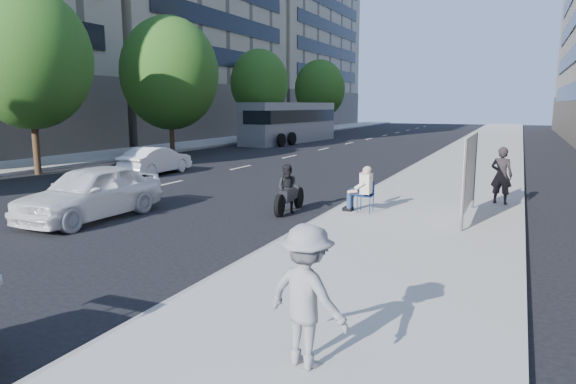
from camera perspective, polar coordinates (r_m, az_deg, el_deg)
The scene contains 16 objects.
ground at distance 10.96m, azimuth -11.67°, elevation -7.12°, with size 160.00×160.00×0.00m, color black.
near_sidewalk at distance 28.71m, azimuth 19.71°, elevation 3.01°, with size 5.00×120.00×0.15m, color #A8A79D.
far_sidewalk at distance 36.70m, azimuth -14.64°, elevation 4.60°, with size 4.50×120.00×0.15m, color #A8A79D.
far_bldg_north at distance 79.97m, azimuth -3.05°, elevation 17.48°, with size 22.00×28.00×28.00m, color tan.
tree_far_b at distance 25.92m, azimuth -26.84°, elevation 13.10°, with size 5.40×5.40×8.24m.
tree_far_c at distance 33.17m, azimuth -13.02°, elevation 12.71°, with size 6.00×6.00×8.47m.
tree_far_d at distance 43.35m, azimuth -3.18°, elevation 11.99°, with size 4.80×4.80×7.65m.
tree_far_e at distance 56.14m, azimuth 3.54°, elevation 11.35°, with size 5.40×5.40×7.89m.
seated_protester at distance 14.51m, azimuth 8.24°, elevation 0.64°, with size 0.83×1.12×1.31m.
jogger at distance 5.95m, azimuth 2.12°, elevation -11.48°, with size 1.08×0.62×1.67m, color gray.
pedestrian_woman at distance 16.79m, azimuth 22.63°, elevation 1.71°, with size 0.63×0.42×1.74m, color black.
protest_banner at distance 14.22m, azimuth 19.51°, elevation 2.14°, with size 0.08×3.06×2.20m.
white_sedan_near at distance 15.13m, azimuth -21.06°, elevation -0.02°, with size 1.77×4.40×1.50m, color white.
white_sedan_mid at distance 24.11m, azimuth -14.46°, elevation 3.41°, with size 1.32×3.80×1.25m, color white.
motorcycle at distance 14.95m, azimuth 0.06°, elevation 0.09°, with size 0.75×2.05×1.42m.
bus at distance 43.17m, azimuth 0.27°, elevation 7.70°, with size 3.64×12.25×3.30m.
Camera 1 is at (6.23, -8.46, 3.13)m, focal length 32.00 mm.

